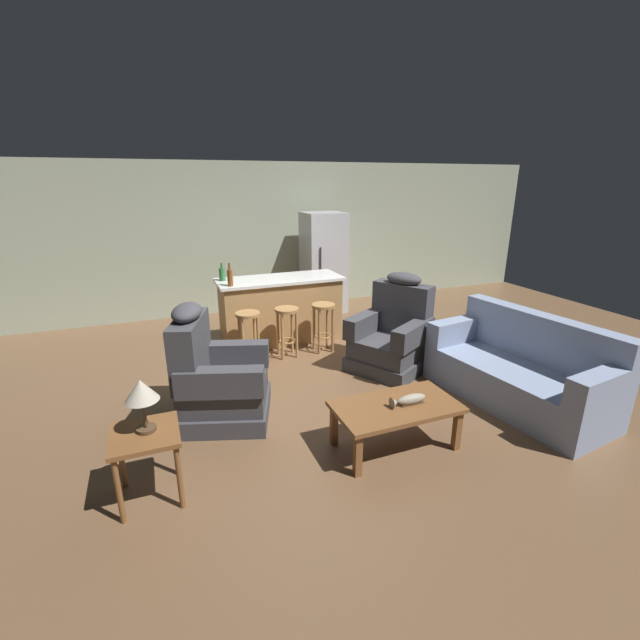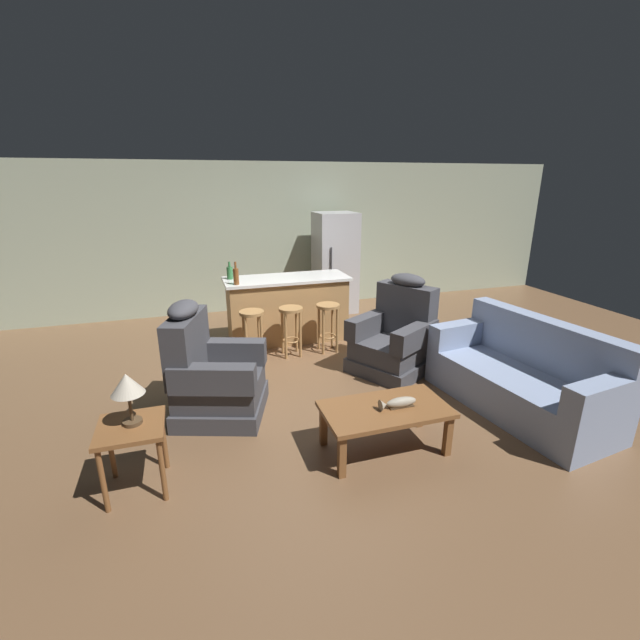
# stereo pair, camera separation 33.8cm
# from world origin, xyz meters

# --- Properties ---
(ground_plane) EXTENTS (12.00, 12.00, 0.00)m
(ground_plane) POSITION_xyz_m (0.00, 0.00, 0.00)
(ground_plane) COLOR brown
(back_wall) EXTENTS (12.00, 0.05, 2.60)m
(back_wall) POSITION_xyz_m (0.00, 3.12, 1.30)
(back_wall) COLOR #9EA88E
(back_wall) RESTS_ON ground_plane
(coffee_table) EXTENTS (1.10, 0.60, 0.42)m
(coffee_table) POSITION_xyz_m (0.16, -1.63, 0.36)
(coffee_table) COLOR brown
(coffee_table) RESTS_ON ground_plane
(fish_figurine) EXTENTS (0.34, 0.10, 0.10)m
(fish_figurine) POSITION_xyz_m (0.26, -1.66, 0.46)
(fish_figurine) COLOR #4C3823
(fish_figurine) RESTS_ON coffee_table
(couch) EXTENTS (1.07, 1.99, 0.94)m
(couch) POSITION_xyz_m (1.85, -1.38, 0.34)
(couch) COLOR #8493B2
(couch) RESTS_ON ground_plane
(recliner_near_lamp) EXTENTS (1.06, 1.06, 1.20)m
(recliner_near_lamp) POSITION_xyz_m (-1.23, -0.54, 0.42)
(recliner_near_lamp) COLOR #3D3D42
(recliner_near_lamp) RESTS_ON ground_plane
(recliner_near_island) EXTENTS (1.15, 1.15, 1.20)m
(recliner_near_island) POSITION_xyz_m (1.03, -0.11, 0.42)
(recliner_near_island) COLOR #3D3D42
(recliner_near_island) RESTS_ON ground_plane
(end_table) EXTENTS (0.48, 0.48, 0.56)m
(end_table) POSITION_xyz_m (-1.88, -1.51, 0.46)
(end_table) COLOR brown
(end_table) RESTS_ON ground_plane
(table_lamp) EXTENTS (0.24, 0.24, 0.41)m
(table_lamp) POSITION_xyz_m (-1.86, -1.49, 0.87)
(table_lamp) COLOR #4C3823
(table_lamp) RESTS_ON end_table
(kitchen_island) EXTENTS (1.80, 0.70, 0.95)m
(kitchen_island) POSITION_xyz_m (0.00, 1.35, 0.48)
(kitchen_island) COLOR #AD7F4C
(kitchen_island) RESTS_ON ground_plane
(bar_stool_left) EXTENTS (0.32, 0.32, 0.68)m
(bar_stool_left) POSITION_xyz_m (-0.62, 0.72, 0.47)
(bar_stool_left) COLOR #A87A47
(bar_stool_left) RESTS_ON ground_plane
(bar_stool_middle) EXTENTS (0.32, 0.32, 0.68)m
(bar_stool_middle) POSITION_xyz_m (-0.10, 0.72, 0.47)
(bar_stool_middle) COLOR #A87A47
(bar_stool_middle) RESTS_ON ground_plane
(bar_stool_right) EXTENTS (0.32, 0.32, 0.68)m
(bar_stool_right) POSITION_xyz_m (0.42, 0.72, 0.47)
(bar_stool_right) COLOR #A87A47
(bar_stool_right) RESTS_ON ground_plane
(refrigerator) EXTENTS (0.70, 0.69, 1.76)m
(refrigerator) POSITION_xyz_m (1.17, 2.55, 0.88)
(refrigerator) COLOR #B7B7BC
(refrigerator) RESTS_ON ground_plane
(bottle_tall_green) EXTENTS (0.07, 0.07, 0.31)m
(bottle_tall_green) POSITION_xyz_m (-0.75, 1.12, 1.07)
(bottle_tall_green) COLOR brown
(bottle_tall_green) RESTS_ON kitchen_island
(bottle_short_amber) EXTENTS (0.09, 0.09, 0.25)m
(bottle_short_amber) POSITION_xyz_m (-0.79, 1.48, 1.04)
(bottle_short_amber) COLOR #2D6B38
(bottle_short_amber) RESTS_ON kitchen_island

